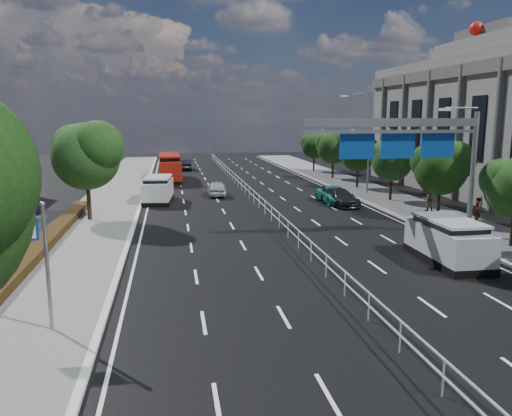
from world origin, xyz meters
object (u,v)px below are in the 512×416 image
object	(u,v)px
toilet_sign	(30,246)
near_car_dark	(186,165)
red_bus	(170,167)
silver_minivan	(448,241)
overhead_gantry	(412,140)
near_car_silver	(217,188)
white_minivan	(158,190)
parked_car_dark	(340,197)
pedestrian_b	(428,199)
parked_car_teal	(336,195)
pedestrian_a	(477,210)

from	to	relation	value
toilet_sign	near_car_dark	xyz separation A→B (m)	(6.29, 49.93, -2.26)
red_bus	silver_minivan	xyz separation A→B (m)	(13.19, -33.86, -0.45)
overhead_gantry	silver_minivan	distance (m)	6.61
near_car_dark	silver_minivan	size ratio (longest dim) A/B	0.81
near_car_silver	red_bus	bearing A→B (deg)	-67.65
red_bus	silver_minivan	world-z (taller)	red_bus
white_minivan	parked_car_dark	distance (m)	14.68
red_bus	parked_car_dark	xyz separation A→B (m)	(13.19, -18.18, -0.85)
overhead_gantry	parked_car_dark	world-z (taller)	overhead_gantry
pedestrian_b	parked_car_dark	bearing A→B (deg)	-38.43
silver_minivan	parked_car_teal	world-z (taller)	silver_minivan
toilet_sign	red_bus	bearing A→B (deg)	83.78
near_car_silver	parked_car_teal	xyz separation A→B (m)	(9.11, -5.48, -0.01)
near_car_dark	pedestrian_b	world-z (taller)	pedestrian_b
parked_car_dark	pedestrian_a	distance (m)	10.51
silver_minivan	red_bus	bearing A→B (deg)	112.53
white_minivan	pedestrian_b	world-z (taller)	white_minivan
overhead_gantry	pedestrian_b	distance (m)	9.76
near_car_silver	silver_minivan	bearing A→B (deg)	115.40
white_minivan	parked_car_teal	bearing A→B (deg)	-6.46
parked_car_teal	toilet_sign	bearing A→B (deg)	-130.10
white_minivan	near_car_silver	xyz separation A→B (m)	(5.03, 2.58, -0.38)
pedestrian_a	silver_minivan	bearing A→B (deg)	9.19
pedestrian_b	near_car_silver	bearing A→B (deg)	-37.64
near_car_silver	parked_car_teal	bearing A→B (deg)	152.07
toilet_sign	pedestrian_a	size ratio (longest dim) A/B	2.61
white_minivan	parked_car_teal	size ratio (longest dim) A/B	1.07
red_bus	pedestrian_a	xyz separation A→B (m)	(19.45, -26.61, -0.53)
toilet_sign	white_minivan	distance (m)	25.19
parked_car_teal	red_bus	bearing A→B (deg)	125.90
silver_minivan	white_minivan	bearing A→B (deg)	127.02
parked_car_teal	pedestrian_b	size ratio (longest dim) A/B	2.82
white_minivan	silver_minivan	world-z (taller)	white_minivan
parked_car_teal	pedestrian_a	xyz separation A→B (m)	(6.27, -9.47, 0.32)
parked_car_teal	silver_minivan	bearing A→B (deg)	-91.68
toilet_sign	parked_car_dark	bearing A→B (deg)	50.22
pedestrian_b	red_bus	bearing A→B (deg)	-51.76
overhead_gantry	pedestrian_a	size ratio (longest dim) A/B	6.15
toilet_sign	red_bus	distance (m)	39.40
white_minivan	pedestrian_a	world-z (taller)	white_minivan
overhead_gantry	parked_car_teal	world-z (taller)	overhead_gantry
toilet_sign	near_car_silver	size ratio (longest dim) A/B	1.12
parked_car_teal	parked_car_dark	world-z (taller)	parked_car_teal
red_bus	near_car_silver	bearing A→B (deg)	-71.93
parked_car_dark	near_car_dark	bearing A→B (deg)	103.45
red_bus	parked_car_teal	size ratio (longest dim) A/B	2.05
near_car_silver	pedestrian_a	world-z (taller)	pedestrian_a
parked_car_dark	pedestrian_b	world-z (taller)	pedestrian_b
overhead_gantry	white_minivan	bearing A→B (deg)	134.08
pedestrian_b	near_car_dark	bearing A→B (deg)	-65.06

